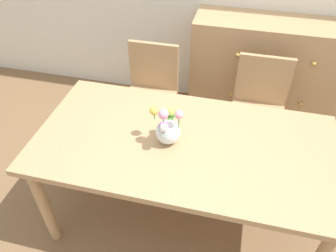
{
  "coord_description": "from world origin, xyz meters",
  "views": [
    {
      "loc": [
        0.24,
        -1.41,
        2.13
      ],
      "look_at": [
        -0.1,
        -0.02,
        0.88
      ],
      "focal_mm": 35.34,
      "sensor_mm": 36.0,
      "label": 1
    }
  ],
  "objects_px": {
    "dining_table": "(184,151)",
    "chair_right": "(259,105)",
    "chair_left": "(151,90)",
    "dresser": "(268,74)",
    "flower_vase": "(167,129)"
  },
  "relations": [
    {
      "from": "chair_right",
      "to": "flower_vase",
      "type": "bearing_deg",
      "value": 56.36
    },
    {
      "from": "chair_left",
      "to": "dining_table",
      "type": "bearing_deg",
      "value": 119.24
    },
    {
      "from": "chair_left",
      "to": "dresser",
      "type": "distance_m",
      "value": 1.1
    },
    {
      "from": "dining_table",
      "to": "chair_left",
      "type": "relative_size",
      "value": 2.02
    },
    {
      "from": "dresser",
      "to": "chair_left",
      "type": "bearing_deg",
      "value": -151.54
    },
    {
      "from": "flower_vase",
      "to": "dining_table",
      "type": "bearing_deg",
      "value": 13.47
    },
    {
      "from": "dining_table",
      "to": "flower_vase",
      "type": "xyz_separation_m",
      "value": [
        -0.1,
        -0.02,
        0.19
      ]
    },
    {
      "from": "chair_left",
      "to": "chair_right",
      "type": "distance_m",
      "value": 0.9
    },
    {
      "from": "dining_table",
      "to": "dresser",
      "type": "distance_m",
      "value": 1.44
    },
    {
      "from": "dining_table",
      "to": "chair_left",
      "type": "bearing_deg",
      "value": 119.24
    },
    {
      "from": "dining_table",
      "to": "dresser",
      "type": "height_order",
      "value": "dresser"
    },
    {
      "from": "chair_left",
      "to": "dresser",
      "type": "xyz_separation_m",
      "value": [
        0.97,
        0.53,
        -0.02
      ]
    },
    {
      "from": "chair_right",
      "to": "flower_vase",
      "type": "relative_size",
      "value": 3.6
    },
    {
      "from": "dining_table",
      "to": "flower_vase",
      "type": "distance_m",
      "value": 0.21
    },
    {
      "from": "dining_table",
      "to": "chair_right",
      "type": "xyz_separation_m",
      "value": [
        0.45,
        0.8,
        -0.16
      ]
    }
  ]
}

